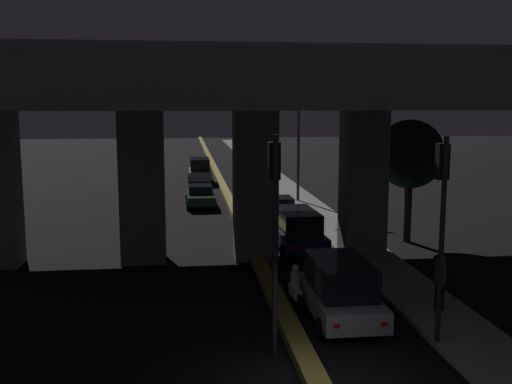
{
  "coord_description": "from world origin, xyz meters",
  "views": [
    {
      "loc": [
        -2.94,
        -12.23,
        6.54
      ],
      "look_at": [
        1.15,
        21.56,
        1.44
      ],
      "focal_mm": 42.0,
      "sensor_mm": 36.0,
      "label": 1
    }
  ],
  "objects_px": {
    "traffic_light_left_of_median": "(274,208)",
    "car_dark_blue_third": "(278,210)",
    "car_silver_lead": "(340,289)",
    "motorcycle_white_filtering_near": "(295,289)",
    "traffic_light_right_of_median": "(442,206)",
    "pedestrian_on_sidewalk": "(440,283)",
    "car_dark_green_lead_oncoming": "(200,196)",
    "car_dark_blue_second": "(297,229)",
    "car_silver_second_oncoming": "(200,170)",
    "street_lamp": "(293,125)"
  },
  "relations": [
    {
      "from": "traffic_light_left_of_median",
      "to": "car_dark_blue_third",
      "type": "relative_size",
      "value": 1.32
    },
    {
      "from": "car_silver_lead",
      "to": "motorcycle_white_filtering_near",
      "type": "bearing_deg",
      "value": 44.11
    },
    {
      "from": "traffic_light_left_of_median",
      "to": "traffic_light_right_of_median",
      "type": "xyz_separation_m",
      "value": [
        4.44,
        0.0,
        -0.04
      ]
    },
    {
      "from": "traffic_light_left_of_median",
      "to": "pedestrian_on_sidewalk",
      "type": "distance_m",
      "value": 6.66
    },
    {
      "from": "traffic_light_left_of_median",
      "to": "car_silver_lead",
      "type": "height_order",
      "value": "traffic_light_left_of_median"
    },
    {
      "from": "car_dark_blue_third",
      "to": "motorcycle_white_filtering_near",
      "type": "xyz_separation_m",
      "value": [
        -1.49,
        -13.18,
        -0.17
      ]
    },
    {
      "from": "motorcycle_white_filtering_near",
      "to": "car_dark_green_lead_oncoming",
      "type": "bearing_deg",
      "value": 4.39
    },
    {
      "from": "car_dark_blue_second",
      "to": "motorcycle_white_filtering_near",
      "type": "xyz_separation_m",
      "value": [
        -1.46,
        -7.5,
        -0.35
      ]
    },
    {
      "from": "traffic_light_left_of_median",
      "to": "car_silver_lead",
      "type": "relative_size",
      "value": 1.36
    },
    {
      "from": "car_silver_second_oncoming",
      "to": "car_dark_blue_third",
      "type": "bearing_deg",
      "value": 11.67
    },
    {
      "from": "street_lamp",
      "to": "motorcycle_white_filtering_near",
      "type": "bearing_deg",
      "value": -100.0
    },
    {
      "from": "traffic_light_right_of_median",
      "to": "car_dark_green_lead_oncoming",
      "type": "xyz_separation_m",
      "value": [
        -5.7,
        22.89,
        -3.16
      ]
    },
    {
      "from": "car_dark_blue_second",
      "to": "car_dark_blue_third",
      "type": "distance_m",
      "value": 5.69
    },
    {
      "from": "traffic_light_left_of_median",
      "to": "car_silver_lead",
      "type": "distance_m",
      "value": 4.43
    },
    {
      "from": "street_lamp",
      "to": "pedestrian_on_sidewalk",
      "type": "xyz_separation_m",
      "value": [
        0.79,
        -21.22,
        -4.07
      ]
    },
    {
      "from": "motorcycle_white_filtering_near",
      "to": "pedestrian_on_sidewalk",
      "type": "height_order",
      "value": "pedestrian_on_sidewalk"
    },
    {
      "from": "street_lamp",
      "to": "car_silver_second_oncoming",
      "type": "relative_size",
      "value": 1.94
    },
    {
      "from": "car_dark_green_lead_oncoming",
      "to": "pedestrian_on_sidewalk",
      "type": "distance_m",
      "value": 21.68
    },
    {
      "from": "traffic_light_right_of_median",
      "to": "pedestrian_on_sidewalk",
      "type": "distance_m",
      "value": 3.82
    },
    {
      "from": "car_silver_lead",
      "to": "pedestrian_on_sidewalk",
      "type": "bearing_deg",
      "value": -89.34
    },
    {
      "from": "car_silver_lead",
      "to": "car_silver_second_oncoming",
      "type": "height_order",
      "value": "car_silver_second_oncoming"
    },
    {
      "from": "traffic_light_left_of_median",
      "to": "pedestrian_on_sidewalk",
      "type": "relative_size",
      "value": 3.33
    },
    {
      "from": "traffic_light_right_of_median",
      "to": "motorcycle_white_filtering_near",
      "type": "relative_size",
      "value": 3.16
    },
    {
      "from": "car_silver_lead",
      "to": "car_dark_green_lead_oncoming",
      "type": "relative_size",
      "value": 1.06
    },
    {
      "from": "car_silver_second_oncoming",
      "to": "pedestrian_on_sidewalk",
      "type": "height_order",
      "value": "car_silver_second_oncoming"
    },
    {
      "from": "car_silver_second_oncoming",
      "to": "motorcycle_white_filtering_near",
      "type": "height_order",
      "value": "car_silver_second_oncoming"
    },
    {
      "from": "car_dark_blue_third",
      "to": "motorcycle_white_filtering_near",
      "type": "bearing_deg",
      "value": 172.59
    },
    {
      "from": "traffic_light_left_of_median",
      "to": "street_lamp",
      "type": "xyz_separation_m",
      "value": [
        4.76,
        23.53,
        1.19
      ]
    },
    {
      "from": "motorcycle_white_filtering_near",
      "to": "street_lamp",
      "type": "bearing_deg",
      "value": -12.93
    },
    {
      "from": "traffic_light_right_of_median",
      "to": "motorcycle_white_filtering_near",
      "type": "xyz_separation_m",
      "value": [
        -3.21,
        3.5,
        -3.25
      ]
    },
    {
      "from": "car_dark_blue_second",
      "to": "car_silver_lead",
      "type": "bearing_deg",
      "value": 176.04
    },
    {
      "from": "traffic_light_right_of_median",
      "to": "car_dark_green_lead_oncoming",
      "type": "relative_size",
      "value": 1.43
    },
    {
      "from": "car_dark_green_lead_oncoming",
      "to": "motorcycle_white_filtering_near",
      "type": "xyz_separation_m",
      "value": [
        2.49,
        -19.4,
        -0.09
      ]
    },
    {
      "from": "traffic_light_right_of_median",
      "to": "car_dark_blue_third",
      "type": "bearing_deg",
      "value": 95.89
    },
    {
      "from": "car_dark_blue_third",
      "to": "pedestrian_on_sidewalk",
      "type": "height_order",
      "value": "pedestrian_on_sidewalk"
    },
    {
      "from": "motorcycle_white_filtering_near",
      "to": "pedestrian_on_sidewalk",
      "type": "distance_m",
      "value": 4.5
    },
    {
      "from": "street_lamp",
      "to": "car_silver_lead",
      "type": "xyz_separation_m",
      "value": [
        -2.38,
        -21.24,
        -4.14
      ]
    },
    {
      "from": "traffic_light_right_of_median",
      "to": "car_silver_lead",
      "type": "xyz_separation_m",
      "value": [
        -2.06,
        2.29,
        -2.9
      ]
    },
    {
      "from": "car_silver_lead",
      "to": "pedestrian_on_sidewalk",
      "type": "relative_size",
      "value": 2.45
    },
    {
      "from": "car_silver_second_oncoming",
      "to": "car_dark_green_lead_oncoming",
      "type": "bearing_deg",
      "value": -1.44
    },
    {
      "from": "car_silver_lead",
      "to": "car_dark_blue_third",
      "type": "xyz_separation_m",
      "value": [
        0.33,
        14.38,
        -0.18
      ]
    },
    {
      "from": "traffic_light_left_of_median",
      "to": "car_silver_second_oncoming",
      "type": "height_order",
      "value": "traffic_light_left_of_median"
    },
    {
      "from": "car_dark_blue_third",
      "to": "car_silver_second_oncoming",
      "type": "distance_m",
      "value": 18.21
    },
    {
      "from": "traffic_light_left_of_median",
      "to": "pedestrian_on_sidewalk",
      "type": "height_order",
      "value": "traffic_light_left_of_median"
    },
    {
      "from": "car_dark_blue_second",
      "to": "pedestrian_on_sidewalk",
      "type": "relative_size",
      "value": 2.65
    },
    {
      "from": "car_silver_second_oncoming",
      "to": "pedestrian_on_sidewalk",
      "type": "bearing_deg",
      "value": 11.41
    },
    {
      "from": "traffic_light_right_of_median",
      "to": "motorcycle_white_filtering_near",
      "type": "distance_m",
      "value": 5.75
    },
    {
      "from": "street_lamp",
      "to": "pedestrian_on_sidewalk",
      "type": "relative_size",
      "value": 4.97
    },
    {
      "from": "traffic_light_left_of_median",
      "to": "motorcycle_white_filtering_near",
      "type": "relative_size",
      "value": 3.2
    },
    {
      "from": "street_lamp",
      "to": "car_silver_second_oncoming",
      "type": "distance_m",
      "value": 13.03
    }
  ]
}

